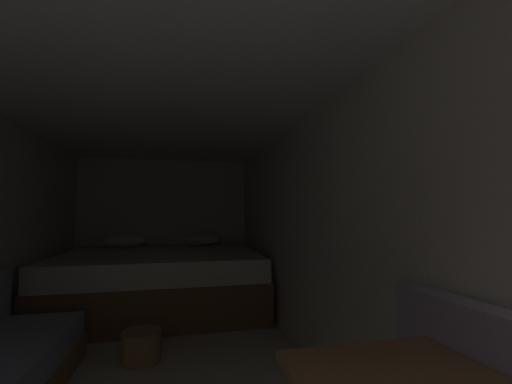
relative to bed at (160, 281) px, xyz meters
name	(u,v)px	position (x,y,z in m)	size (l,w,h in m)	color
ground_plane	(146,380)	(0.00, -1.78, -0.37)	(7.51, 7.51, 0.00)	beige
wall_back	(165,225)	(0.00, 1.00, 0.67)	(2.67, 0.05, 2.08)	beige
wall_right	(310,236)	(1.31, -1.78, 0.67)	(0.05, 5.51, 2.08)	beige
ceiling_slab	(151,101)	(0.00, -1.78, 1.73)	(2.67, 5.51, 0.05)	white
bed	(160,281)	(0.00, 0.00, 0.00)	(2.45, 1.88, 0.92)	brown
wicker_basket	(141,346)	(-0.07, -1.46, -0.24)	(0.32, 0.32, 0.25)	olive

